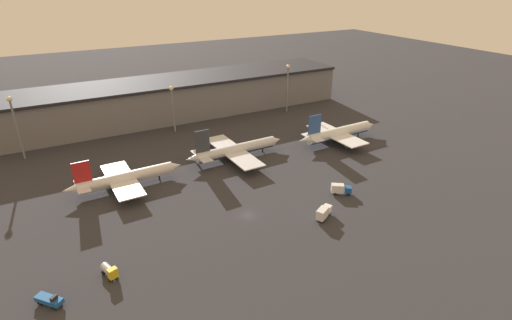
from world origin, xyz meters
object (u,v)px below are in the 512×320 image
(airplane_0, at_px, (125,178))
(service_vehicle_0, at_px, (49,300))
(service_vehicle_1, at_px, (324,212))
(airplane_1, at_px, (235,150))
(airplane_2, at_px, (338,133))
(service_vehicle_3, at_px, (340,189))
(service_vehicle_2, at_px, (109,271))

(airplane_0, distance_m, service_vehicle_0, 48.96)
(airplane_0, distance_m, service_vehicle_1, 61.70)
(airplane_1, bearing_deg, service_vehicle_1, -87.03)
(service_vehicle_1, bearing_deg, service_vehicle_0, 149.69)
(airplane_2, bearing_deg, service_vehicle_3, -129.98)
(airplane_1, xyz_separation_m, airplane_2, (42.66, -5.25, 0.33))
(airplane_0, height_order, service_vehicle_3, airplane_0)
(service_vehicle_3, bearing_deg, service_vehicle_1, -112.86)
(service_vehicle_1, height_order, service_vehicle_2, service_vehicle_1)
(airplane_1, distance_m, service_vehicle_3, 41.98)
(service_vehicle_2, relative_size, service_vehicle_3, 0.82)
(service_vehicle_0, relative_size, service_vehicle_1, 0.88)
(service_vehicle_2, bearing_deg, airplane_0, 145.12)
(airplane_2, relative_size, service_vehicle_1, 5.82)
(service_vehicle_3, bearing_deg, service_vehicle_2, -142.42)
(airplane_1, relative_size, service_vehicle_3, 6.25)
(airplane_1, relative_size, airplane_2, 1.01)
(airplane_1, bearing_deg, airplane_2, -8.92)
(service_vehicle_1, bearing_deg, service_vehicle_3, 3.85)
(airplane_0, height_order, service_vehicle_1, airplane_0)
(service_vehicle_0, height_order, service_vehicle_2, service_vehicle_2)
(service_vehicle_3, bearing_deg, service_vehicle_0, -141.02)
(airplane_2, distance_m, service_vehicle_1, 56.77)
(service_vehicle_0, distance_m, service_vehicle_1, 67.92)
(service_vehicle_0, bearing_deg, airplane_1, 84.35)
(airplane_0, xyz_separation_m, service_vehicle_2, (-12.06, -39.71, -1.63))
(service_vehicle_0, height_order, service_vehicle_3, service_vehicle_3)
(airplane_1, height_order, service_vehicle_0, airplane_1)
(service_vehicle_2, bearing_deg, service_vehicle_3, 75.65)
(service_vehicle_1, xyz_separation_m, service_vehicle_2, (-55.68, 3.90, -0.30))
(service_vehicle_0, relative_size, service_vehicle_2, 1.14)
(airplane_1, bearing_deg, service_vehicle_3, -68.63)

